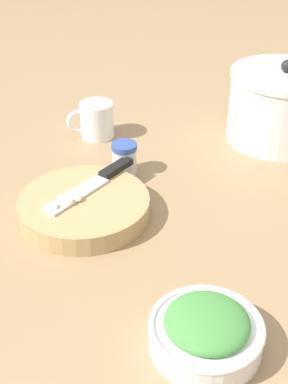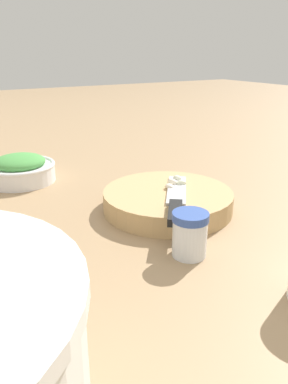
# 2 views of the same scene
# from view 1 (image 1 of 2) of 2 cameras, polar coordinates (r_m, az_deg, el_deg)

# --- Properties ---
(ground_plane) EXTENTS (5.00, 5.00, 0.00)m
(ground_plane) POSITION_cam_1_polar(r_m,az_deg,el_deg) (1.00, 0.43, -2.80)
(ground_plane) COLOR #997A56
(cutting_board) EXTENTS (0.25, 0.25, 0.04)m
(cutting_board) POSITION_cam_1_polar(r_m,az_deg,el_deg) (1.00, -6.40, -1.60)
(cutting_board) COLOR tan
(cutting_board) RESTS_ON ground_plane
(chef_knife) EXTENTS (0.20, 0.16, 0.01)m
(chef_knife) POSITION_cam_1_polar(r_m,az_deg,el_deg) (1.03, -5.10, 1.16)
(chef_knife) COLOR black
(chef_knife) RESTS_ON cutting_board
(garlic_cloves) EXTENTS (0.05, 0.06, 0.01)m
(garlic_cloves) POSITION_cam_1_polar(r_m,az_deg,el_deg) (0.98, -8.24, -0.99)
(garlic_cloves) COLOR #E4E9C6
(garlic_cloves) RESTS_ON cutting_board
(herb_bowl) EXTENTS (0.16, 0.16, 0.06)m
(herb_bowl) POSITION_cam_1_polar(r_m,az_deg,el_deg) (0.76, 6.65, -14.50)
(herb_bowl) COLOR white
(herb_bowl) RESTS_ON ground_plane
(spice_jar) EXTENTS (0.05, 0.05, 0.07)m
(spice_jar) POSITION_cam_1_polar(r_m,az_deg,el_deg) (1.12, -2.11, 3.62)
(spice_jar) COLOR silver
(spice_jar) RESTS_ON ground_plane
(coffee_mug) EXTENTS (0.08, 0.11, 0.08)m
(coffee_mug) POSITION_cam_1_polar(r_m,az_deg,el_deg) (1.27, -5.16, 7.66)
(coffee_mug) COLOR white
(coffee_mug) RESTS_ON ground_plane
(stock_pot) EXTENTS (0.25, 0.25, 0.19)m
(stock_pot) POSITION_cam_1_polar(r_m,az_deg,el_deg) (1.28, 14.43, 8.87)
(stock_pot) COLOR silver
(stock_pot) RESTS_ON ground_plane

